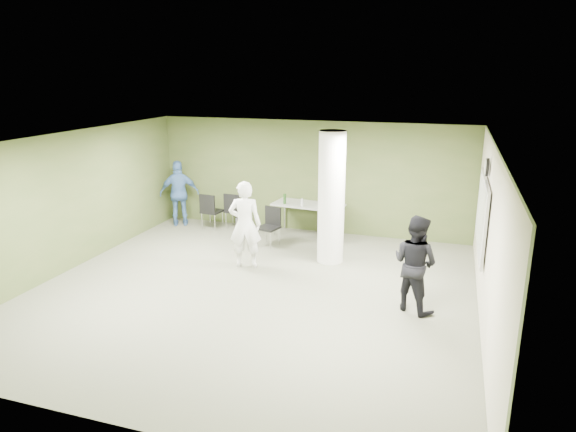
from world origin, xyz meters
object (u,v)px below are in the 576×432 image
(woman_white, at_px, (245,224))
(man_blue, at_px, (179,193))
(folding_table, at_px, (308,206))
(chair_back_left, at_px, (210,209))
(man_black, at_px, (415,263))

(woman_white, bearing_deg, man_blue, -54.01)
(folding_table, distance_m, man_blue, 3.46)
(chair_back_left, xyz_separation_m, woman_white, (1.87, -2.15, 0.36))
(chair_back_left, distance_m, woman_white, 2.87)
(chair_back_left, distance_m, man_black, 6.24)
(chair_back_left, xyz_separation_m, man_black, (5.37, -3.16, 0.29))
(chair_back_left, bearing_deg, man_black, 155.94)
(folding_table, distance_m, man_black, 4.43)
(folding_table, height_order, man_black, man_black)
(chair_back_left, relative_size, woman_white, 0.52)
(folding_table, relative_size, chair_back_left, 1.90)
(folding_table, height_order, woman_white, woman_white)
(folding_table, bearing_deg, chair_back_left, -168.21)
(man_black, distance_m, man_blue, 7.08)
(woman_white, xyz_separation_m, man_blue, (-2.79, 2.25, -0.05))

